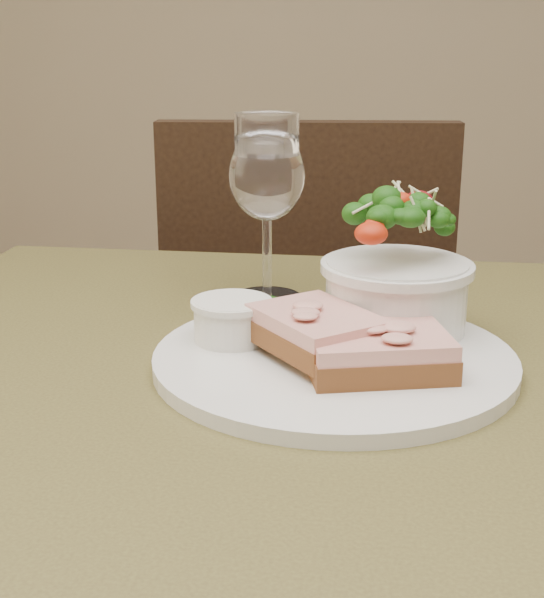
# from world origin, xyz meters

# --- Properties ---
(cafe_table) EXTENTS (0.80, 0.80, 0.75)m
(cafe_table) POSITION_xyz_m (0.00, 0.00, 0.65)
(cafe_table) COLOR #433B1C
(cafe_table) RESTS_ON ground
(chair_far) EXTENTS (0.46, 0.46, 0.90)m
(chair_far) POSITION_xyz_m (-0.05, 0.72, 0.29)
(chair_far) COLOR black
(chair_far) RESTS_ON ground
(dinner_plate) EXTENTS (0.30, 0.30, 0.01)m
(dinner_plate) POSITION_xyz_m (0.04, 0.04, 0.76)
(dinner_plate) COLOR white
(dinner_plate) RESTS_ON cafe_table
(sandwich_front) EXTENTS (0.13, 0.11, 0.03)m
(sandwich_front) POSITION_xyz_m (0.07, 0.00, 0.78)
(sandwich_front) COLOR #502C15
(sandwich_front) RESTS_ON dinner_plate
(sandwich_back) EXTENTS (0.12, 0.13, 0.03)m
(sandwich_back) POSITION_xyz_m (0.02, 0.03, 0.78)
(sandwich_back) COLOR #502C15
(sandwich_back) RESTS_ON dinner_plate
(ramekin) EXTENTS (0.06, 0.06, 0.04)m
(ramekin) POSITION_xyz_m (-0.05, 0.06, 0.78)
(ramekin) COLOR white
(ramekin) RESTS_ON dinner_plate
(salad_bowl) EXTENTS (0.12, 0.12, 0.13)m
(salad_bowl) POSITION_xyz_m (0.09, 0.11, 0.82)
(salad_bowl) COLOR white
(salad_bowl) RESTS_ON dinner_plate
(garnish) EXTENTS (0.05, 0.04, 0.02)m
(garnish) POSITION_xyz_m (-0.04, 0.13, 0.77)
(garnish) COLOR #0A3309
(garnish) RESTS_ON dinner_plate
(wine_glass) EXTENTS (0.08, 0.08, 0.18)m
(wine_glass) POSITION_xyz_m (-0.04, 0.21, 0.87)
(wine_glass) COLOR white
(wine_glass) RESTS_ON cafe_table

